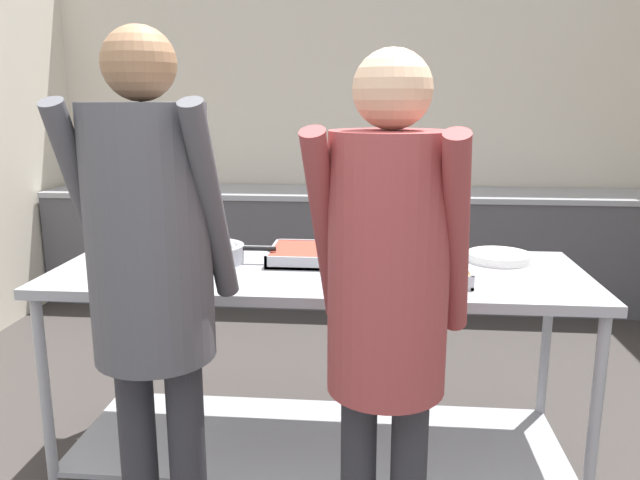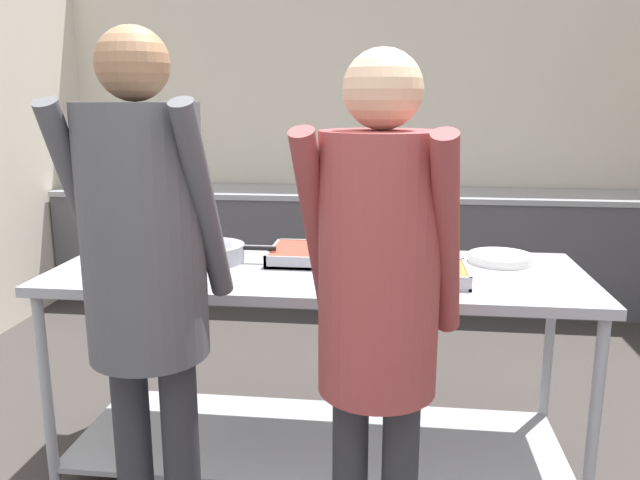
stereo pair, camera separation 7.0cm
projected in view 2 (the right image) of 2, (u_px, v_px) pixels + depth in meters
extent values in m
cube|color=beige|center=(365.00, 132.00, 5.14)|extent=(5.00, 0.06, 2.65)
cube|color=#4C4C51|center=(361.00, 249.00, 4.98)|extent=(4.84, 0.62, 0.85)
cube|color=#9EA0A8|center=(362.00, 193.00, 4.88)|extent=(4.84, 0.65, 0.04)
cube|color=black|center=(299.00, 191.00, 4.94)|extent=(0.48, 0.36, 0.02)
cube|color=#9EA0A8|center=(317.00, 273.00, 2.58)|extent=(2.18, 0.78, 0.04)
cube|color=#9EA0A8|center=(317.00, 441.00, 2.75)|extent=(2.10, 0.70, 0.02)
cylinder|color=#9EA0A8|center=(47.00, 399.00, 2.47)|extent=(0.04, 0.04, 0.87)
cylinder|color=#9EA0A8|center=(593.00, 430.00, 2.24)|extent=(0.04, 0.04, 0.87)
cylinder|color=#9EA0A8|center=(120.00, 335.00, 3.14)|extent=(0.04, 0.04, 0.87)
cylinder|color=#9EA0A8|center=(548.00, 355.00, 2.90)|extent=(0.04, 0.04, 0.87)
cylinder|color=#3D668C|center=(146.00, 247.00, 2.86)|extent=(0.18, 0.18, 0.05)
sphere|color=#2D702D|center=(151.00, 239.00, 2.85)|extent=(0.04, 0.04, 0.04)
sphere|color=#2D702D|center=(146.00, 238.00, 2.88)|extent=(0.04, 0.04, 0.04)
sphere|color=#2D702D|center=(137.00, 241.00, 2.81)|extent=(0.04, 0.04, 0.04)
cylinder|color=#9EA0A8|center=(210.00, 253.00, 2.69)|extent=(0.30, 0.30, 0.08)
cylinder|color=beige|center=(210.00, 246.00, 2.68)|extent=(0.26, 0.26, 0.01)
cylinder|color=black|center=(260.00, 248.00, 2.66)|extent=(0.14, 0.02, 0.02)
cube|color=#9EA0A8|center=(319.00, 259.00, 2.71)|extent=(0.42, 0.34, 0.01)
cube|color=#B23D2D|center=(319.00, 253.00, 2.71)|extent=(0.40, 0.31, 0.04)
cube|color=#9EA0A8|center=(314.00, 264.00, 2.55)|extent=(0.42, 0.01, 0.05)
cube|color=#9EA0A8|center=(323.00, 246.00, 2.87)|extent=(0.42, 0.01, 0.05)
cube|color=#9EA0A8|center=(273.00, 253.00, 2.73)|extent=(0.01, 0.34, 0.05)
cube|color=#9EA0A8|center=(366.00, 256.00, 2.69)|extent=(0.01, 0.34, 0.05)
cube|color=#9EA0A8|center=(420.00, 278.00, 2.42)|extent=(0.36, 0.28, 0.01)
cube|color=#9E6B33|center=(421.00, 272.00, 2.42)|extent=(0.34, 0.26, 0.04)
cube|color=#9EA0A8|center=(422.00, 283.00, 2.29)|extent=(0.36, 0.01, 0.05)
cube|color=#9EA0A8|center=(419.00, 264.00, 2.55)|extent=(0.36, 0.01, 0.05)
cube|color=#9EA0A8|center=(375.00, 271.00, 2.44)|extent=(0.01, 0.28, 0.05)
cube|color=#9EA0A8|center=(466.00, 274.00, 2.40)|extent=(0.01, 0.28, 0.05)
cylinder|color=white|center=(500.00, 261.00, 2.69)|extent=(0.28, 0.28, 0.01)
cylinder|color=white|center=(501.00, 258.00, 2.68)|extent=(0.27, 0.27, 0.01)
cylinder|color=white|center=(501.00, 255.00, 2.68)|extent=(0.27, 0.27, 0.01)
cylinder|color=#2D2D33|center=(135.00, 469.00, 2.04)|extent=(0.12, 0.12, 0.83)
cylinder|color=#2D2D33|center=(183.00, 474.00, 2.01)|extent=(0.12, 0.12, 0.83)
cylinder|color=#4C4C51|center=(81.00, 202.00, 1.86)|extent=(0.09, 0.34, 0.62)
cylinder|color=#4C4C51|center=(204.00, 205.00, 1.80)|extent=(0.09, 0.34, 0.62)
cylinder|color=#4C4C51|center=(143.00, 233.00, 1.85)|extent=(0.36, 0.36, 0.76)
sphere|color=#8C6647|center=(132.00, 63.00, 1.74)|extent=(0.21, 0.21, 0.21)
cylinder|color=#993D3D|center=(317.00, 231.00, 1.74)|extent=(0.13, 0.33, 0.59)
cylinder|color=#993D3D|center=(446.00, 239.00, 1.63)|extent=(0.13, 0.33, 0.59)
cylinder|color=#993D3D|center=(379.00, 265.00, 1.70)|extent=(0.33, 0.33, 0.73)
sphere|color=tan|center=(383.00, 89.00, 1.60)|extent=(0.21, 0.21, 0.21)
cylinder|color=#23602D|center=(110.00, 176.00, 5.16)|extent=(0.06, 0.06, 0.17)
cone|color=#23602D|center=(109.00, 161.00, 5.13)|extent=(0.06, 0.06, 0.07)
cylinder|color=black|center=(109.00, 156.00, 5.12)|extent=(0.03, 0.03, 0.02)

